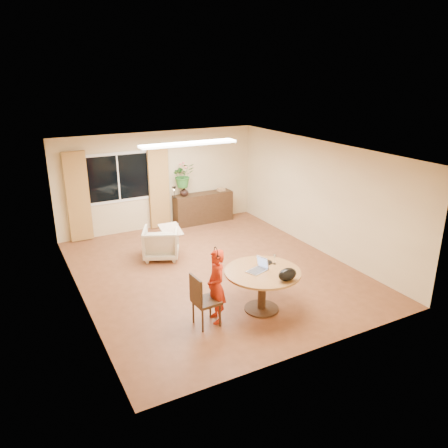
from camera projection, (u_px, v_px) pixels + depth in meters
name	position (u px, v px, depth m)	size (l,w,h in m)	color
floor	(214.00, 271.00, 9.42)	(6.50, 6.50, 0.00)	brown
ceiling	(213.00, 150.00, 8.55)	(6.50, 6.50, 0.00)	white
wall_back	(159.00, 180.00, 11.69)	(5.50, 5.50, 0.00)	tan
wall_left	(76.00, 236.00, 7.77)	(6.50, 6.50, 0.00)	tan
wall_right	(319.00, 196.00, 10.20)	(6.50, 6.50, 0.00)	tan
window	(118.00, 178.00, 11.12)	(1.70, 0.03, 1.30)	white
curtain_left	(78.00, 197.00, 10.71)	(0.55, 0.08, 2.25)	olive
curtain_right	(159.00, 187.00, 11.64)	(0.55, 0.08, 2.25)	olive
ceiling_panel	(189.00, 144.00, 9.56)	(2.20, 0.35, 0.05)	white
dining_table	(262.00, 279.00, 7.69)	(1.35, 1.35, 0.77)	brown
dining_chair	(206.00, 300.00, 7.27)	(0.45, 0.41, 0.94)	black
child	(216.00, 286.00, 7.34)	(0.31, 0.47, 1.30)	red
laptop	(257.00, 265.00, 7.58)	(0.36, 0.24, 0.24)	#B7B7BC
tumbler	(261.00, 262.00, 7.85)	(0.08, 0.08, 0.11)	white
wine_glass	(275.00, 259.00, 7.88)	(0.06, 0.06, 0.18)	white
pot_lid	(266.00, 262.00, 7.95)	(0.22, 0.22, 0.04)	white
handbag	(287.00, 275.00, 7.24)	(0.34, 0.20, 0.23)	black
armchair	(161.00, 243.00, 9.97)	(0.77, 0.80, 0.72)	beige
throw	(171.00, 227.00, 9.89)	(0.45, 0.55, 0.03)	beige
sideboard	(203.00, 208.00, 12.30)	(1.69, 0.41, 0.85)	black
vase	(184.00, 192.00, 11.87)	(0.24, 0.24, 0.25)	black
bouquet	(183.00, 175.00, 11.71)	(0.59, 0.51, 0.66)	#276829
book_stack	(221.00, 189.00, 12.40)	(0.21, 0.16, 0.09)	#926C4A
desk_lamp	(174.00, 192.00, 11.68)	(0.13, 0.13, 0.32)	black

